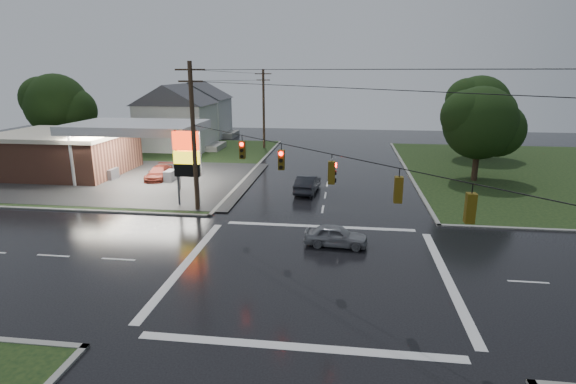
# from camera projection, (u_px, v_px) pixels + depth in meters

# --- Properties ---
(ground) EXTENTS (120.00, 120.00, 0.00)m
(ground) POSITION_uv_depth(u_px,v_px,m) (312.00, 270.00, 24.08)
(ground) COLOR black
(ground) RESTS_ON ground
(grass_nw) EXTENTS (36.00, 36.00, 0.08)m
(grass_nw) POSITION_uv_depth(u_px,v_px,m) (106.00, 162.00, 52.17)
(grass_nw) COLOR black
(grass_nw) RESTS_ON ground
(gas_station) EXTENTS (26.20, 18.00, 5.60)m
(gas_station) POSITION_uv_depth(u_px,v_px,m) (74.00, 150.00, 45.44)
(gas_station) COLOR #2D2D2D
(gas_station) RESTS_ON ground
(pylon_sign) EXTENTS (2.00, 0.35, 6.00)m
(pylon_sign) POSITION_uv_depth(u_px,v_px,m) (186.00, 156.00, 34.38)
(pylon_sign) COLOR #59595E
(pylon_sign) RESTS_ON ground
(utility_pole_nw) EXTENTS (2.20, 0.32, 11.00)m
(utility_pole_nw) POSITION_uv_depth(u_px,v_px,m) (194.00, 136.00, 32.85)
(utility_pole_nw) COLOR #382619
(utility_pole_nw) RESTS_ON ground
(utility_pole_n) EXTENTS (2.20, 0.32, 10.50)m
(utility_pole_n) POSITION_uv_depth(u_px,v_px,m) (264.00, 108.00, 60.19)
(utility_pole_n) COLOR #382619
(utility_pole_n) RESTS_ON ground
(traffic_signals) EXTENTS (26.87, 26.87, 1.47)m
(traffic_signals) POSITION_uv_depth(u_px,v_px,m) (314.00, 151.00, 22.36)
(traffic_signals) COLOR black
(traffic_signals) RESTS_ON ground
(house_near) EXTENTS (11.05, 8.48, 8.60)m
(house_near) POSITION_uv_depth(u_px,v_px,m) (177.00, 116.00, 59.97)
(house_near) COLOR silver
(house_near) RESTS_ON ground
(house_far) EXTENTS (11.05, 8.48, 8.60)m
(house_far) POSITION_uv_depth(u_px,v_px,m) (198.00, 109.00, 71.58)
(house_far) COLOR silver
(house_far) RESTS_ON ground
(tree_nw_behind) EXTENTS (8.93, 7.60, 10.00)m
(tree_nw_behind) POSITION_uv_depth(u_px,v_px,m) (58.00, 105.00, 55.35)
(tree_nw_behind) COLOR black
(tree_nw_behind) RESTS_ON ground
(tree_ne_near) EXTENTS (7.99, 6.80, 8.98)m
(tree_ne_near) POSITION_uv_depth(u_px,v_px,m) (482.00, 123.00, 41.92)
(tree_ne_near) COLOR black
(tree_ne_near) RESTS_ON ground
(tree_ne_far) EXTENTS (8.46, 7.20, 9.80)m
(tree_ne_far) POSITION_uv_depth(u_px,v_px,m) (480.00, 107.00, 52.87)
(tree_ne_far) COLOR black
(tree_ne_far) RESTS_ON ground
(car_north) EXTENTS (2.11, 4.79, 1.53)m
(car_north) POSITION_uv_depth(u_px,v_px,m) (307.00, 184.00, 39.23)
(car_north) COLOR black
(car_north) RESTS_ON ground
(car_crossing) EXTENTS (3.93, 1.80, 1.31)m
(car_crossing) POSITION_uv_depth(u_px,v_px,m) (336.00, 236.00, 27.25)
(car_crossing) COLOR gray
(car_crossing) RESTS_ON ground
(car_pump) EXTENTS (2.07, 4.59, 1.30)m
(car_pump) POSITION_uv_depth(u_px,v_px,m) (159.00, 173.00, 43.89)
(car_pump) COLOR maroon
(car_pump) RESTS_ON ground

